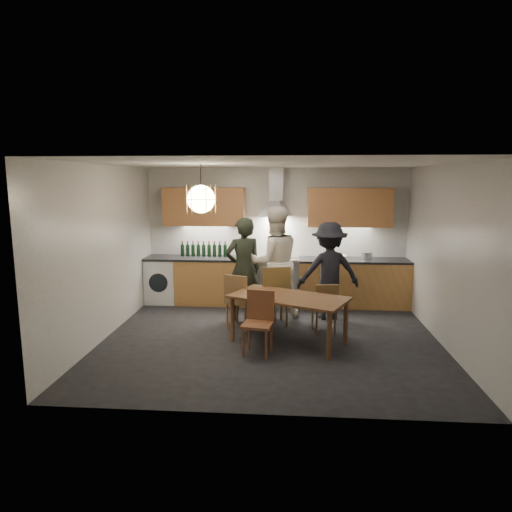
# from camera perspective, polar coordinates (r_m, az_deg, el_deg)

# --- Properties ---
(ground) EXTENTS (5.00, 5.00, 0.00)m
(ground) POSITION_cam_1_polar(r_m,az_deg,el_deg) (7.00, 1.83, -10.31)
(ground) COLOR black
(ground) RESTS_ON ground
(room_shell) EXTENTS (5.02, 4.52, 2.61)m
(room_shell) POSITION_cam_1_polar(r_m,az_deg,el_deg) (6.62, 1.90, 3.73)
(room_shell) COLOR silver
(room_shell) RESTS_ON ground
(counter_run) EXTENTS (5.00, 0.62, 0.90)m
(counter_run) POSITION_cam_1_polar(r_m,az_deg,el_deg) (8.75, 2.57, -3.18)
(counter_run) COLOR tan
(counter_run) RESTS_ON ground
(range_stove) EXTENTS (0.90, 0.60, 0.92)m
(range_stove) POSITION_cam_1_polar(r_m,az_deg,el_deg) (8.75, 2.42, -3.24)
(range_stove) COLOR silver
(range_stove) RESTS_ON ground
(wall_fixtures) EXTENTS (4.30, 0.54, 1.10)m
(wall_fixtures) POSITION_cam_1_polar(r_m,az_deg,el_deg) (8.66, 2.51, 6.21)
(wall_fixtures) COLOR #CC864E
(wall_fixtures) RESTS_ON ground
(pendant_lamp) EXTENTS (0.43, 0.43, 0.70)m
(pendant_lamp) POSITION_cam_1_polar(r_m,az_deg,el_deg) (6.61, -6.87, 7.07)
(pendant_lamp) COLOR black
(pendant_lamp) RESTS_ON ground
(dining_table) EXTENTS (1.86, 1.45, 0.70)m
(dining_table) POSITION_cam_1_polar(r_m,az_deg,el_deg) (6.69, 4.11, -5.71)
(dining_table) COLOR brown
(dining_table) RESTS_ON ground
(chair_back_left) EXTENTS (0.52, 0.52, 0.89)m
(chair_back_left) POSITION_cam_1_polar(r_m,az_deg,el_deg) (7.33, -2.19, -5.22)
(chair_back_left) COLOR brown
(chair_back_left) RESTS_ON ground
(chair_back_mid) EXTENTS (0.56, 0.56, 1.00)m
(chair_back_mid) POSITION_cam_1_polar(r_m,az_deg,el_deg) (7.44, 2.39, -4.49)
(chair_back_mid) COLOR brown
(chair_back_mid) RESTS_ON ground
(chair_back_right) EXTENTS (0.42, 0.42, 0.80)m
(chair_back_right) POSITION_cam_1_polar(r_m,az_deg,el_deg) (7.19, 8.64, -6.06)
(chair_back_right) COLOR brown
(chair_back_right) RESTS_ON ground
(chair_front) EXTENTS (0.45, 0.45, 0.86)m
(chair_front) POSITION_cam_1_polar(r_m,az_deg,el_deg) (6.35, 0.38, -7.70)
(chair_front) COLOR brown
(chair_front) RESTS_ON ground
(person_left) EXTENTS (0.76, 0.65, 1.75)m
(person_left) POSITION_cam_1_polar(r_m,az_deg,el_deg) (7.74, -1.59, -1.63)
(person_left) COLOR black
(person_left) RESTS_ON ground
(person_mid) EXTENTS (1.12, 1.00, 1.92)m
(person_mid) POSITION_cam_1_polar(r_m,az_deg,el_deg) (7.89, 2.29, -0.79)
(person_mid) COLOR silver
(person_mid) RESTS_ON ground
(person_right) EXTENTS (1.17, 0.80, 1.67)m
(person_right) POSITION_cam_1_polar(r_m,az_deg,el_deg) (7.90, 9.09, -1.84)
(person_right) COLOR black
(person_right) RESTS_ON ground
(mixing_bowl) EXTENTS (0.34, 0.34, 0.08)m
(mixing_bowl) POSITION_cam_1_polar(r_m,az_deg,el_deg) (8.66, 10.28, -0.17)
(mixing_bowl) COLOR silver
(mixing_bowl) RESTS_ON counter_run
(stock_pot) EXTENTS (0.22, 0.22, 0.14)m
(stock_pot) POSITION_cam_1_polar(r_m,az_deg,el_deg) (8.73, 13.68, -0.01)
(stock_pot) COLOR #B0B0B3
(stock_pot) RESTS_ON counter_run
(wine_bottles) EXTENTS (0.91, 0.07, 0.30)m
(wine_bottles) POSITION_cam_1_polar(r_m,az_deg,el_deg) (8.89, -6.56, 0.89)
(wine_bottles) COLOR black
(wine_bottles) RESTS_ON counter_run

